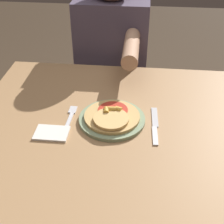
# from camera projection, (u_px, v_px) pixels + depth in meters

# --- Properties ---
(dining_table) EXTENTS (1.16, 0.98, 0.77)m
(dining_table) POSITION_uv_depth(u_px,v_px,m) (123.00, 152.00, 1.18)
(dining_table) COLOR #9E754C
(dining_table) RESTS_ON ground_plane
(plate) EXTENTS (0.25, 0.25, 0.01)m
(plate) POSITION_uv_depth(u_px,v_px,m) (112.00, 119.00, 1.16)
(plate) COLOR gray
(plate) RESTS_ON dining_table
(pizza) EXTENTS (0.21, 0.21, 0.04)m
(pizza) POSITION_uv_depth(u_px,v_px,m) (112.00, 116.00, 1.15)
(pizza) COLOR tan
(pizza) RESTS_ON plate
(fork) EXTENTS (0.03, 0.18, 0.00)m
(fork) POSITION_uv_depth(u_px,v_px,m) (70.00, 118.00, 1.18)
(fork) COLOR silver
(fork) RESTS_ON dining_table
(knife) EXTENTS (0.03, 0.22, 0.00)m
(knife) POSITION_uv_depth(u_px,v_px,m) (155.00, 126.00, 1.13)
(knife) COLOR silver
(knife) RESTS_ON dining_table
(napkin) EXTENTS (0.12, 0.08, 0.01)m
(napkin) POSITION_uv_depth(u_px,v_px,m) (52.00, 133.00, 1.10)
(napkin) COLOR silver
(napkin) RESTS_ON dining_table
(person_diner) EXTENTS (0.38, 0.52, 1.24)m
(person_diner) POSITION_uv_depth(u_px,v_px,m) (112.00, 57.00, 1.69)
(person_diner) COLOR #2D2D38
(person_diner) RESTS_ON ground_plane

